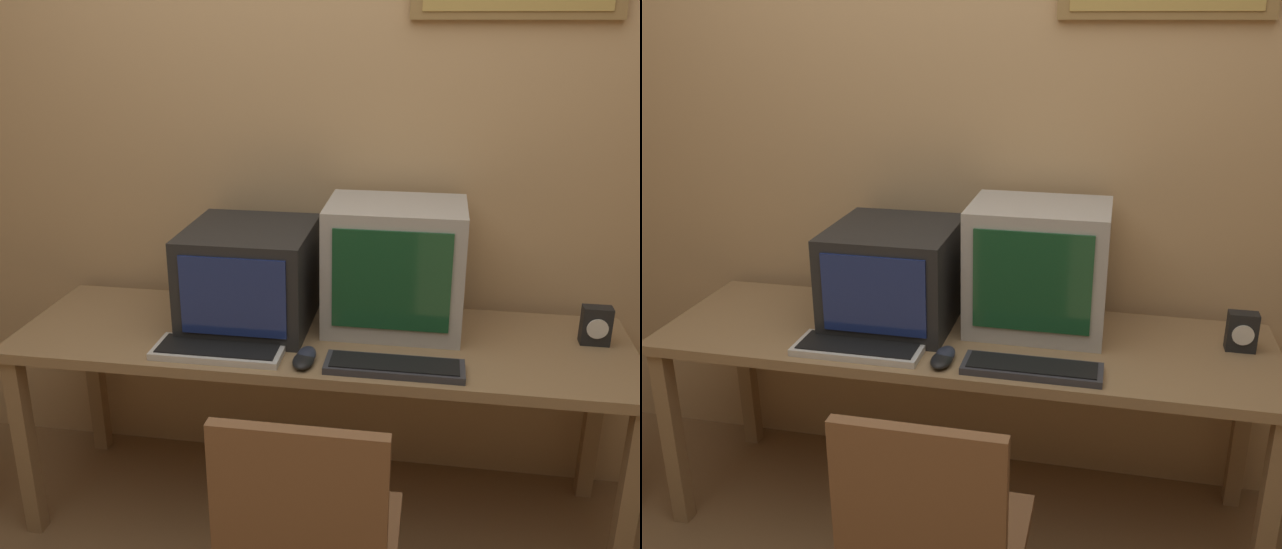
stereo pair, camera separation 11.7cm
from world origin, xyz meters
TOP-DOWN VIEW (x-y plane):
  - wall_back at (0.00, 1.38)m, footprint 8.00×0.08m
  - desk at (0.00, 1.00)m, footprint 2.06×0.62m
  - monitor_left at (-0.25, 1.07)m, footprint 0.42×0.45m
  - monitor_right at (0.24, 1.12)m, footprint 0.46×0.35m
  - keyboard_main at (-0.30, 0.80)m, footprint 0.42×0.17m
  - keyboard_side at (0.26, 0.78)m, footprint 0.42×0.13m
  - mouse_near_keyboard at (-0.01, 0.80)m, footprint 0.06×0.11m
  - mouse_far_corner at (-0.01, 0.77)m, footprint 0.07×0.11m
  - desk_clock at (0.90, 1.08)m, footprint 0.09×0.06m

SIDE VIEW (x-z plane):
  - desk at x=0.00m, z-range 0.28..1.00m
  - keyboard_main at x=-0.30m, z-range 0.71..0.74m
  - keyboard_side at x=0.26m, z-range 0.71..0.74m
  - mouse_far_corner at x=-0.01m, z-range 0.71..0.75m
  - mouse_near_keyboard at x=-0.01m, z-range 0.71..0.75m
  - desk_clock at x=0.90m, z-range 0.71..0.84m
  - monitor_left at x=-0.25m, z-range 0.72..1.06m
  - monitor_right at x=0.24m, z-range 0.72..1.15m
  - wall_back at x=0.00m, z-range 0.00..2.60m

